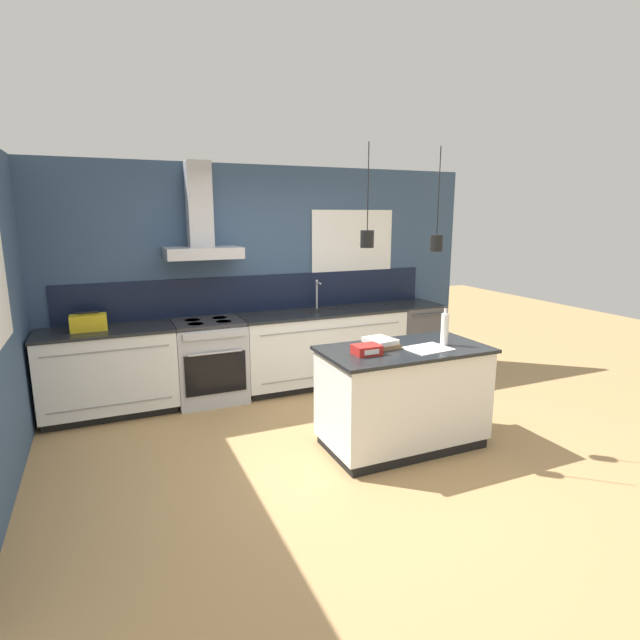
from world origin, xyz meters
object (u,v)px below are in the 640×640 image
at_px(dishwasher, 413,337).
at_px(book_stack, 381,343).
at_px(oven_range, 210,361).
at_px(red_supply_box, 367,350).
at_px(bottle_on_island, 445,329).
at_px(yellow_toolbox, 89,323).

relative_size(dishwasher, book_stack, 3.07).
relative_size(oven_range, red_supply_box, 4.10).
height_order(bottle_on_island, yellow_toolbox, bottle_on_island).
bearing_deg(oven_range, red_supply_box, -63.08).
height_order(red_supply_box, yellow_toolbox, yellow_toolbox).
distance_m(bottle_on_island, yellow_toolbox, 3.45).
height_order(book_stack, red_supply_box, red_supply_box).
bearing_deg(red_supply_box, bottle_on_island, -1.13).
xyz_separation_m(book_stack, yellow_toolbox, (-2.35, 1.71, 0.04)).
bearing_deg(oven_range, book_stack, -55.51).
bearing_deg(book_stack, dishwasher, 48.79).
relative_size(dishwasher, bottle_on_island, 2.60).
relative_size(dishwasher, red_supply_box, 4.10).
relative_size(bottle_on_island, red_supply_box, 1.58).
height_order(dishwasher, bottle_on_island, bottle_on_island).
xyz_separation_m(book_stack, red_supply_box, (-0.23, -0.15, 0.00)).
height_order(dishwasher, red_supply_box, red_supply_box).
bearing_deg(bottle_on_island, red_supply_box, 178.87).
height_order(oven_range, dishwasher, same).
relative_size(book_stack, yellow_toolbox, 0.87).
height_order(oven_range, yellow_toolbox, yellow_toolbox).
xyz_separation_m(bottle_on_island, book_stack, (-0.54, 0.17, -0.11)).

